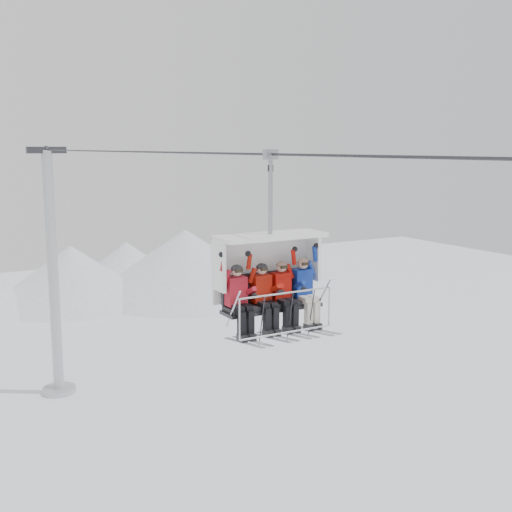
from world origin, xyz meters
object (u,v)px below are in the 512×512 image
chairlift_carrier (267,270)px  skier_center_right (283,292)px  skier_far_right (304,289)px  lift_tower_right (54,291)px  skier_far_left (239,297)px  skier_center_left (264,295)px

chairlift_carrier → skier_center_right: chairlift_carrier is taller
skier_center_right → skier_far_right: (0.58, 0.00, 0.01)m
chairlift_carrier → skier_center_right: (0.24, -0.31, -0.48)m
lift_tower_right → skier_center_right: bearing=-89.4°
skier_far_left → skier_center_right: 1.15m
skier_far_left → skier_far_right: 1.73m
skier_center_right → skier_far_right: bearing=0.3°
skier_far_left → skier_far_right: same height
skier_center_right → skier_far_left: bearing=179.9°
skier_far_left → skier_center_right: bearing=-0.1°
skier_center_right → skier_far_right: skier_far_right is taller
chairlift_carrier → skier_far_right: (0.82, -0.30, -0.47)m
chairlift_carrier → skier_far_left: chairlift_carrier is taller
lift_tower_right → skier_center_right: 23.25m
chairlift_carrier → skier_far_right: 0.99m
lift_tower_right → chairlift_carrier: 23.04m
chairlift_carrier → skier_center_left: 0.64m
skier_far_right → lift_tower_right: bearing=92.1°
lift_tower_right → skier_center_left: size_ratio=7.99×
lift_tower_right → skier_center_right: size_ratio=7.99×
chairlift_carrier → skier_far_left: (-0.90, -0.30, -0.47)m
skier_far_left → skier_center_right: (1.15, -0.00, -0.01)m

